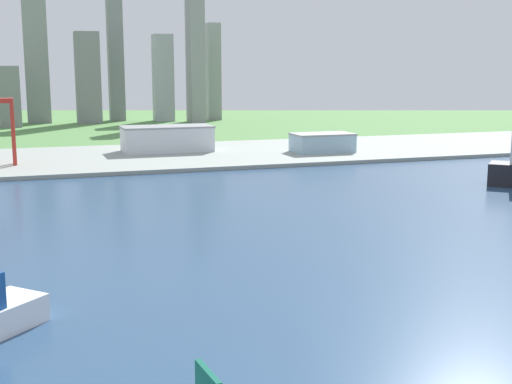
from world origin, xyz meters
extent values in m
plane|color=#538746|center=(0.00, 300.00, 0.00)|extent=(2400.00, 2400.00, 0.00)
cube|color=#2D4C70|center=(0.00, 240.00, 0.07)|extent=(840.00, 360.00, 0.15)
cube|color=#949C95|center=(0.00, 490.00, 1.25)|extent=(840.00, 140.00, 2.50)
cube|color=#B72D23|center=(-47.93, 465.92, 20.94)|extent=(2.20, 2.20, 36.88)
cube|color=#B72D23|center=(-47.93, 473.92, 20.94)|extent=(2.20, 2.20, 36.88)
cube|color=silver|center=(52.66, 507.33, 10.76)|extent=(61.24, 29.23, 16.52)
cube|color=gray|center=(52.66, 507.33, 19.62)|extent=(62.47, 29.82, 1.20)
cube|color=#99BCD1|center=(153.90, 468.60, 8.37)|extent=(40.78, 24.10, 11.73)
cube|color=gray|center=(153.90, 468.60, 14.83)|extent=(41.59, 24.58, 1.20)
cube|color=gray|center=(-53.59, 794.92, 31.37)|extent=(21.49, 25.80, 62.74)
cube|color=gray|center=(-24.25, 841.47, 68.32)|extent=(25.38, 20.37, 136.64)
cube|color=gray|center=(28.51, 818.33, 49.92)|extent=(26.12, 24.66, 99.84)
cube|color=gray|center=(63.51, 848.42, 77.72)|extent=(17.04, 17.69, 155.43)
cube|color=#ADACB6|center=(113.99, 826.18, 49.38)|extent=(21.37, 24.10, 98.76)
cube|color=gray|center=(145.32, 796.47, 78.56)|extent=(16.45, 27.09, 157.12)
cube|color=gray|center=(173.75, 823.89, 56.25)|extent=(15.25, 15.73, 112.49)
camera|label=1|loc=(-41.94, 38.59, 58.63)|focal=47.72mm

